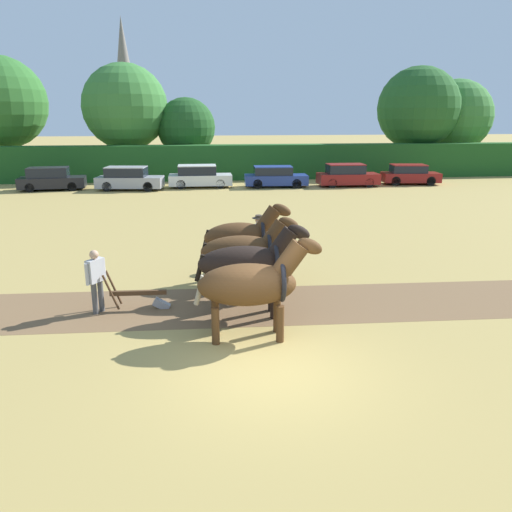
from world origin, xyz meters
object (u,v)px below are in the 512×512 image
(tree_center_right, at_px, (418,108))
(draft_horse_trail_right, at_px, (242,237))
(plow, at_px, (144,297))
(parked_car_right, at_px, (410,175))
(parked_car_center_left, at_px, (199,177))
(tree_center, at_px, (186,127))
(draft_horse_trail_left, at_px, (245,251))
(farmer_beside_team, at_px, (259,236))
(tree_left, at_px, (0,103))
(tree_center_left, at_px, (125,107))
(draft_horse_lead_right, at_px, (248,263))
(parked_car_far_left, at_px, (51,179))
(parked_car_center_right, at_px, (347,176))
(parked_car_left, at_px, (129,179))
(church_spire, at_px, (125,84))
(draft_horse_lead_left, at_px, (252,284))
(parked_car_center, at_px, (275,177))
(tree_right, at_px, (455,116))
(farmer_at_plow, at_px, (96,277))

(tree_center_right, height_order, draft_horse_trail_right, tree_center_right)
(draft_horse_trail_right, distance_m, plow, 3.58)
(draft_horse_trail_right, distance_m, parked_car_right, 25.55)
(draft_horse_trail_right, height_order, parked_car_center_left, draft_horse_trail_right)
(tree_center, bearing_deg, draft_horse_trail_right, -86.38)
(draft_horse_trail_left, distance_m, farmer_beside_team, 3.02)
(plow, bearing_deg, tree_left, 116.16)
(tree_center_left, xyz_separation_m, draft_horse_lead_right, (6.55, -31.41, -4.22))
(parked_car_far_left, distance_m, parked_car_center_left, 10.14)
(tree_center_left, height_order, parked_car_center_left, tree_center_left)
(parked_car_center_right, bearing_deg, plow, -118.02)
(tree_center_left, xyz_separation_m, parked_car_left, (0.90, -8.14, -4.86))
(tree_center_left, distance_m, parked_car_center_right, 18.94)
(church_spire, height_order, farmer_beside_team, church_spire)
(tree_center, bearing_deg, draft_horse_lead_left, -87.13)
(draft_horse_lead_right, height_order, parked_car_center_right, draft_horse_lead_right)
(plow, bearing_deg, parked_car_right, 55.14)
(tree_center_right, relative_size, parked_car_right, 2.10)
(draft_horse_trail_right, bearing_deg, draft_horse_lead_right, -90.03)
(tree_center_left, xyz_separation_m, tree_center_right, (24.89, -0.42, -0.08))
(tree_center_right, xyz_separation_m, farmer_beside_team, (-17.51, -26.74, -4.48))
(draft_horse_lead_right, relative_size, parked_car_left, 0.64)
(plow, relative_size, farmer_beside_team, 0.96)
(church_spire, relative_size, parked_car_center_right, 3.77)
(draft_horse_trail_right, relative_size, parked_car_center, 0.62)
(tree_right, bearing_deg, parked_car_left, -162.38)
(draft_horse_lead_right, xyz_separation_m, parked_car_left, (-5.65, 23.27, -0.64))
(draft_horse_trail_left, bearing_deg, tree_center_right, 60.87)
(church_spire, bearing_deg, farmer_beside_team, -78.79)
(tree_center, xyz_separation_m, parked_car_far_left, (-9.27, -7.29, -3.25))
(parked_car_far_left, bearing_deg, church_spire, 81.09)
(farmer_beside_team, bearing_deg, church_spire, 127.90)
(parked_car_far_left, xyz_separation_m, parked_car_center_right, (20.75, -0.79, 0.03))
(draft_horse_lead_left, relative_size, farmer_at_plow, 1.76)
(tree_center_right, distance_m, parked_car_left, 25.65)
(draft_horse_trail_left, relative_size, plow, 1.68)
(tree_center, bearing_deg, farmer_beside_team, -84.67)
(tree_right, xyz_separation_m, farmer_beside_team, (-21.65, -27.95, -3.81))
(tree_right, distance_m, parked_car_left, 29.79)
(draft_horse_lead_right, height_order, draft_horse_trail_left, draft_horse_lead_right)
(church_spire, relative_size, draft_horse_trail_right, 5.91)
(draft_horse_lead_left, bearing_deg, parked_car_right, 61.89)
(draft_horse_trail_right, bearing_deg, parked_car_center_left, 95.05)
(church_spire, height_order, plow, church_spire)
(tree_right, bearing_deg, farmer_beside_team, -127.76)
(draft_horse_lead_left, xyz_separation_m, draft_horse_lead_right, (0.06, 1.35, 0.08))
(parked_car_center_right, bearing_deg, parked_car_center_left, 176.82)
(tree_center_left, xyz_separation_m, farmer_at_plow, (2.69, -30.74, -4.63))
(church_spire, relative_size, draft_horse_lead_left, 5.56)
(tree_center_right, height_order, farmer_beside_team, tree_center_right)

